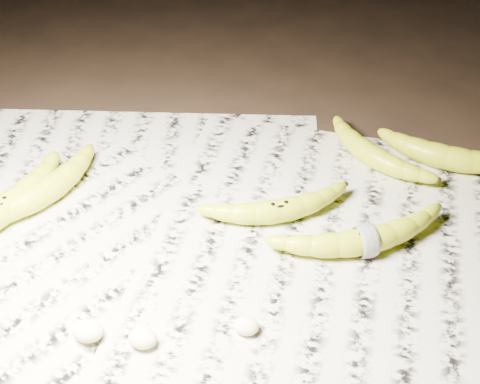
% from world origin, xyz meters
% --- Properties ---
extents(ground, '(3.00, 3.00, 0.00)m').
position_xyz_m(ground, '(0.00, 0.00, 0.00)').
color(ground, black).
rests_on(ground, ground).
extents(newspaper_patch, '(0.90, 0.70, 0.01)m').
position_xyz_m(newspaper_patch, '(0.02, -0.03, 0.00)').
color(newspaper_patch, beige).
rests_on(newspaper_patch, ground).
extents(banana_left_a, '(0.14, 0.23, 0.04)m').
position_xyz_m(banana_left_a, '(-0.29, -0.05, 0.03)').
color(banana_left_a, yellow).
rests_on(banana_left_a, newspaper_patch).
extents(banana_left_b, '(0.14, 0.19, 0.04)m').
position_xyz_m(banana_left_b, '(-0.25, 0.00, 0.03)').
color(banana_left_b, yellow).
rests_on(banana_left_b, newspaper_patch).
extents(banana_center, '(0.18, 0.13, 0.03)m').
position_xyz_m(banana_center, '(0.06, 0.04, 0.02)').
color(banana_center, yellow).
rests_on(banana_center, newspaper_patch).
extents(banana_taped, '(0.21, 0.15, 0.03)m').
position_xyz_m(banana_taped, '(0.17, 0.01, 0.03)').
color(banana_taped, yellow).
rests_on(banana_taped, newspaper_patch).
extents(banana_upper_a, '(0.16, 0.14, 0.03)m').
position_xyz_m(banana_upper_a, '(0.16, 0.20, 0.02)').
color(banana_upper_a, yellow).
rests_on(banana_upper_a, newspaper_patch).
extents(banana_upper_b, '(0.18, 0.08, 0.04)m').
position_xyz_m(banana_upper_b, '(0.27, 0.21, 0.03)').
color(banana_upper_b, yellow).
rests_on(banana_upper_b, newspaper_patch).
extents(measuring_tape, '(0.02, 0.04, 0.04)m').
position_xyz_m(measuring_tape, '(0.17, 0.01, 0.03)').
color(measuring_tape, white).
rests_on(measuring_tape, newspaper_patch).
extents(flesh_chunk_a, '(0.03, 0.03, 0.02)m').
position_xyz_m(flesh_chunk_a, '(-0.10, -0.19, 0.02)').
color(flesh_chunk_a, beige).
rests_on(flesh_chunk_a, newspaper_patch).
extents(flesh_chunk_b, '(0.03, 0.03, 0.02)m').
position_xyz_m(flesh_chunk_b, '(-0.04, -0.19, 0.02)').
color(flesh_chunk_b, beige).
rests_on(flesh_chunk_b, newspaper_patch).
extents(flesh_chunk_c, '(0.03, 0.02, 0.02)m').
position_xyz_m(flesh_chunk_c, '(0.06, -0.14, 0.02)').
color(flesh_chunk_c, beige).
rests_on(flesh_chunk_c, newspaper_patch).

